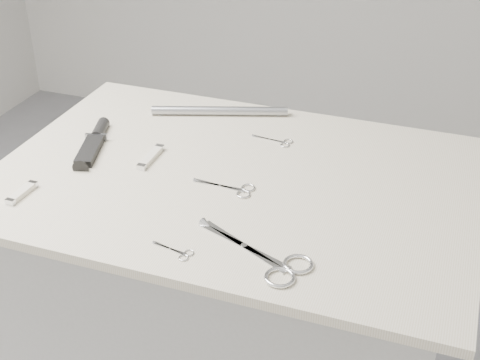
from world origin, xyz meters
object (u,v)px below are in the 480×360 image
(pocket_knife_b, at_px, (22,193))
(metal_rail, at_px, (220,111))
(sheathed_knife, at_px, (95,141))
(plinth, at_px, (235,340))
(pocket_knife_a, at_px, (151,157))
(embroidery_scissors_b, at_px, (278,141))
(tiny_scissors, at_px, (177,252))
(embroidery_scissors_a, at_px, (235,189))
(large_shears, at_px, (272,262))

(pocket_knife_b, relative_size, metal_rail, 0.25)
(sheathed_knife, bearing_deg, plinth, -110.82)
(pocket_knife_a, height_order, metal_rail, metal_rail)
(embroidery_scissors_b, height_order, tiny_scissors, same)
(embroidery_scissors_a, bearing_deg, pocket_knife_a, 167.76)
(embroidery_scissors_b, relative_size, metal_rail, 0.29)
(pocket_knife_a, distance_m, pocket_knife_b, 0.28)
(plinth, height_order, embroidery_scissors_b, embroidery_scissors_b)
(plinth, bearing_deg, embroidery_scissors_b, 76.53)
(sheathed_knife, distance_m, pocket_knife_b, 0.24)
(embroidery_scissors_a, height_order, pocket_knife_b, pocket_knife_b)
(embroidery_scissors_b, height_order, pocket_knife_b, pocket_knife_b)
(pocket_knife_a, bearing_deg, large_shears, -126.61)
(large_shears, xyz_separation_m, tiny_scissors, (-0.17, -0.03, -0.00))
(embroidery_scissors_b, height_order, metal_rail, metal_rail)
(large_shears, xyz_separation_m, embroidery_scissors_a, (-0.14, 0.20, -0.00))
(large_shears, relative_size, tiny_scissors, 2.84)
(embroidery_scissors_a, relative_size, sheathed_knife, 0.63)
(large_shears, distance_m, pocket_knife_a, 0.44)
(tiny_scissors, bearing_deg, embroidery_scissors_a, 95.80)
(pocket_knife_b, height_order, metal_rail, metal_rail)
(embroidery_scissors_b, bearing_deg, pocket_knife_b, -130.63)
(sheathed_knife, height_order, metal_rail, metal_rail)
(large_shears, xyz_separation_m, embroidery_scissors_b, (-0.12, 0.43, -0.00))
(tiny_scissors, height_order, pocket_knife_b, pocket_knife_b)
(plinth, height_order, pocket_knife_b, pocket_knife_b)
(pocket_knife_b, bearing_deg, pocket_knife_a, -36.71)
(embroidery_scissors_b, distance_m, sheathed_knife, 0.42)
(sheathed_knife, bearing_deg, metal_rail, -58.57)
(plinth, distance_m, pocket_knife_b, 0.64)
(plinth, xyz_separation_m, pocket_knife_b, (-0.37, -0.21, 0.48))
(large_shears, relative_size, embroidery_scissors_a, 1.81)
(sheathed_knife, bearing_deg, embroidery_scissors_a, -118.54)
(tiny_scissors, bearing_deg, sheathed_knife, 149.89)
(large_shears, distance_m, tiny_scissors, 0.17)
(embroidery_scissors_b, bearing_deg, tiny_scissors, -89.56)
(plinth, height_order, sheathed_knife, sheathed_knife)
(large_shears, relative_size, pocket_knife_a, 2.21)
(plinth, bearing_deg, pocket_knife_b, -150.04)
(large_shears, height_order, embroidery_scissors_b, large_shears)
(plinth, height_order, embroidery_scissors_a, embroidery_scissors_a)
(plinth, distance_m, large_shears, 0.56)
(embroidery_scissors_a, distance_m, metal_rail, 0.35)
(embroidery_scissors_b, bearing_deg, plinth, -97.32)
(tiny_scissors, bearing_deg, plinth, 100.79)
(plinth, bearing_deg, metal_rail, 117.31)
(embroidery_scissors_a, xyz_separation_m, sheathed_knife, (-0.37, 0.08, 0.01))
(embroidery_scissors_b, bearing_deg, metal_rail, 159.88)
(plinth, distance_m, embroidery_scissors_b, 0.50)
(sheathed_knife, bearing_deg, pocket_knife_a, -114.55)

